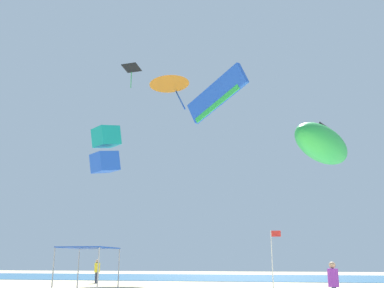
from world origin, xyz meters
TOP-DOWN VIEW (x-y plane):
  - ocean_strip at (0.00, 27.60)m, footprint 110.00×19.61m
  - canopy_tent at (-7.66, 5.06)m, footprint 2.71×3.12m
  - person_near_tent at (-10.68, 13.30)m, footprint 0.42×0.42m
  - person_leftmost at (5.23, -2.26)m, footprint 0.38×0.43m
  - banner_flag at (2.85, 7.66)m, footprint 0.61×0.06m
  - kite_box_teal at (-8.33, 8.27)m, footprint 2.22×2.26m
  - kite_delta_orange at (-9.08, 27.81)m, footprint 6.35×6.32m
  - kite_parafoil_blue at (-0.63, 9.45)m, footprint 4.86×3.15m
  - kite_diamond_black at (-12.64, 24.37)m, footprint 2.00×2.00m
  - kite_inflatable_green at (6.34, 9.61)m, footprint 5.59×8.27m

SIDE VIEW (x-z plane):
  - ocean_strip at x=0.00m, z-range 0.00..0.03m
  - person_leftmost at x=5.23m, z-range 0.14..1.74m
  - person_near_tent at x=-10.68m, z-range 0.15..1.92m
  - banner_flag at x=2.85m, z-range 0.36..3.75m
  - canopy_tent at x=-7.66m, z-range 1.08..3.49m
  - kite_inflatable_green at x=6.34m, z-range 7.50..10.62m
  - kite_box_teal at x=-8.33m, z-range 7.45..10.84m
  - kite_parafoil_blue at x=-0.63m, z-range 11.35..14.70m
  - kite_delta_orange at x=-9.08m, z-range 20.60..24.47m
  - kite_diamond_black at x=-12.64m, z-range 21.60..24.22m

